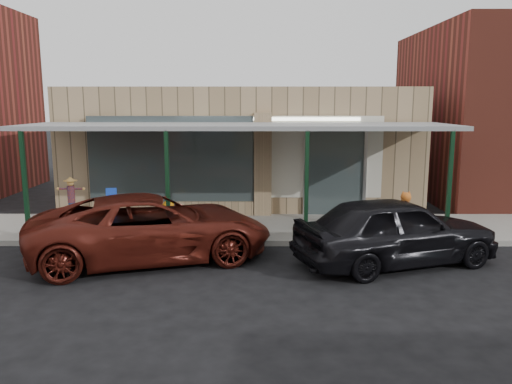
{
  "coord_description": "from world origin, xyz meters",
  "views": [
    {
      "loc": [
        0.52,
        -10.58,
        3.68
      ],
      "look_at": [
        0.49,
        2.6,
        1.34
      ],
      "focal_mm": 35.0,
      "sensor_mm": 36.0,
      "label": 1
    }
  ],
  "objects_px": {
    "barrel_scarecrow": "(72,208)",
    "parked_sedan": "(396,230)",
    "handicap_sign": "(112,205)",
    "car_maroon": "(152,227)",
    "barrel_pumpkin": "(169,215)"
  },
  "relations": [
    {
      "from": "barrel_pumpkin",
      "to": "barrel_scarecrow",
      "type": "bearing_deg",
      "value": 179.03
    },
    {
      "from": "handicap_sign",
      "to": "barrel_scarecrow",
      "type": "bearing_deg",
      "value": 126.97
    },
    {
      "from": "barrel_pumpkin",
      "to": "parked_sedan",
      "type": "height_order",
      "value": "parked_sedan"
    },
    {
      "from": "barrel_scarecrow",
      "to": "handicap_sign",
      "type": "xyz_separation_m",
      "value": [
        1.65,
        -1.54,
        0.38
      ]
    },
    {
      "from": "barrel_scarecrow",
      "to": "parked_sedan",
      "type": "xyz_separation_m",
      "value": [
        8.71,
        -3.41,
        0.19
      ]
    },
    {
      "from": "barrel_pumpkin",
      "to": "car_maroon",
      "type": "height_order",
      "value": "car_maroon"
    },
    {
      "from": "parked_sedan",
      "to": "car_maroon",
      "type": "distance_m",
      "value": 5.69
    },
    {
      "from": "barrel_scarecrow",
      "to": "handicap_sign",
      "type": "distance_m",
      "value": 2.29
    },
    {
      "from": "handicap_sign",
      "to": "parked_sedan",
      "type": "relative_size",
      "value": 0.26
    },
    {
      "from": "car_maroon",
      "to": "barrel_scarecrow",
      "type": "bearing_deg",
      "value": 28.04
    },
    {
      "from": "barrel_scarecrow",
      "to": "parked_sedan",
      "type": "relative_size",
      "value": 0.28
    },
    {
      "from": "barrel_scarecrow",
      "to": "barrel_pumpkin",
      "type": "height_order",
      "value": "barrel_scarecrow"
    },
    {
      "from": "parked_sedan",
      "to": "handicap_sign",
      "type": "bearing_deg",
      "value": 56.29
    },
    {
      "from": "parked_sedan",
      "to": "barrel_scarecrow",
      "type": "bearing_deg",
      "value": 49.74
    },
    {
      "from": "barrel_scarecrow",
      "to": "handicap_sign",
      "type": "bearing_deg",
      "value": -52.31
    }
  ]
}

